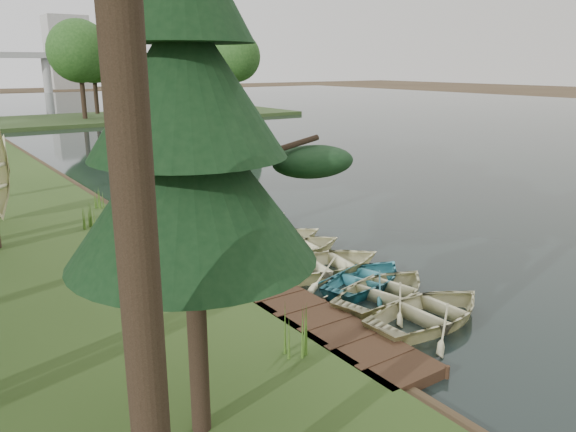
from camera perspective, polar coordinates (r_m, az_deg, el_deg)
ground at (r=18.28m, az=-2.07°, el=-4.71°), size 300.00×300.00×0.00m
water at (r=52.63m, az=13.84°, el=8.01°), size 130.00×200.00×0.05m
boardwalk at (r=17.47m, az=-6.50°, el=-5.24°), size 1.60×16.00×0.30m
peninsula at (r=67.01m, az=-20.12°, el=9.17°), size 50.00×14.00×0.45m
far_trees at (r=65.95m, az=-23.49°, el=14.18°), size 45.60×5.60×8.80m
bridge at (r=136.18m, az=-26.69°, el=14.02°), size 95.90×4.00×8.60m
building_a at (r=159.40m, az=-21.47°, el=15.20°), size 10.00×8.00×18.00m
rowboat_0 at (r=14.33m, az=14.30°, el=-9.15°), size 3.77×2.76×0.76m
rowboat_1 at (r=15.39m, az=9.84°, el=-7.22°), size 3.96×3.20×0.73m
rowboat_2 at (r=16.23m, az=7.99°, el=-6.04°), size 3.71×3.06×0.67m
rowboat_3 at (r=17.05m, az=3.80°, el=-4.63°), size 4.20×3.25×0.80m
rowboat_4 at (r=18.66m, az=0.85°, el=-2.97°), size 3.59×2.69×0.71m
rowboat_5 at (r=19.61m, az=-0.62°, el=-2.08°), size 3.35×2.40×0.69m
rowboat_6 at (r=21.03m, az=-3.85°, el=-0.73°), size 4.54×3.72×0.82m
rowboat_7 at (r=22.00m, az=-6.30°, el=-0.26°), size 3.32×2.38×0.69m
rowboat_8 at (r=23.24m, az=-7.41°, el=0.69°), size 3.92×2.84×0.80m
rowboat_9 at (r=24.57m, az=-9.69°, el=1.34°), size 3.64×2.61×0.75m
pine_tree at (r=8.35m, az=-10.16°, el=8.94°), size 3.80×3.80×8.11m
reeds_0 at (r=11.97m, az=0.60°, el=-11.49°), size 0.60×0.60×1.10m
reeds_1 at (r=18.42m, az=-16.70°, el=-2.75°), size 0.60×0.60×0.90m
reeds_2 at (r=22.15m, az=-19.87°, el=0.01°), size 0.60×0.60×0.92m
reeds_3 at (r=25.08m, az=-18.60°, el=1.77°), size 0.60×0.60×0.88m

